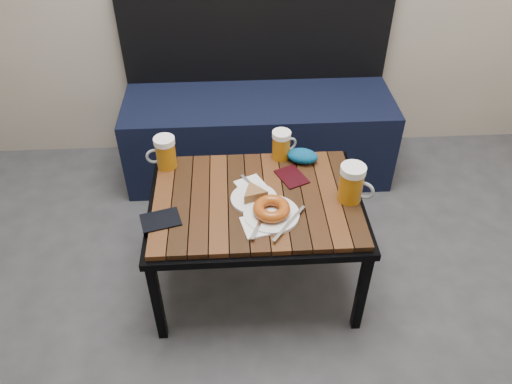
{
  "coord_description": "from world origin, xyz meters",
  "views": [
    {
      "loc": [
        -0.28,
        -0.53,
        1.74
      ],
      "look_at": [
        -0.19,
        0.93,
        0.5
      ],
      "focal_mm": 35.0,
      "sensor_mm": 36.0,
      "label": 1
    }
  ],
  "objects": [
    {
      "name": "beer_mug_right",
      "position": [
        0.17,
        0.91,
        0.55
      ],
      "size": [
        0.15,
        0.13,
        0.16
      ],
      "rotation": [
        0.0,
        0.0,
        -0.54
      ],
      "color": "#AC670D",
      "rests_on": "cafe_table"
    },
    {
      "name": "beer_mug_left",
      "position": [
        -0.55,
        1.16,
        0.54
      ],
      "size": [
        0.13,
        0.09,
        0.14
      ],
      "rotation": [
        0.0,
        0.0,
        3.29
      ],
      "color": "#AC670D",
      "rests_on": "cafe_table"
    },
    {
      "name": "bench",
      "position": [
        -0.13,
        1.76,
        0.27
      ],
      "size": [
        1.4,
        0.5,
        0.95
      ],
      "color": "black",
      "rests_on": "ground"
    },
    {
      "name": "plate_bagel",
      "position": [
        -0.14,
        0.83,
        0.5
      ],
      "size": [
        0.23,
        0.26,
        0.06
      ],
      "color": "white",
      "rests_on": "cafe_table"
    },
    {
      "name": "beer_mug_centre",
      "position": [
        -0.07,
        1.2,
        0.54
      ],
      "size": [
        0.12,
        0.1,
        0.13
      ],
      "rotation": [
        0.0,
        0.0,
        0.46
      ],
      "color": "#AC670D",
      "rests_on": "cafe_table"
    },
    {
      "name": "cafe_table",
      "position": [
        -0.19,
        0.93,
        0.43
      ],
      "size": [
        0.84,
        0.62,
        0.47
      ],
      "color": "black",
      "rests_on": "ground"
    },
    {
      "name": "knit_pouch",
      "position": [
        0.02,
        1.16,
        0.5
      ],
      "size": [
        0.15,
        0.12,
        0.06
      ],
      "primitive_type": "ellipsoid",
      "rotation": [
        0.0,
        0.0,
        -0.3
      ],
      "color": "navy",
      "rests_on": "cafe_table"
    },
    {
      "name": "passport_navy",
      "position": [
        -0.55,
        0.82,
        0.48
      ],
      "size": [
        0.16,
        0.14,
        0.01
      ],
      "primitive_type": "cube",
      "rotation": [
        0.0,
        0.0,
        -1.31
      ],
      "color": "black",
      "rests_on": "cafe_table"
    },
    {
      "name": "plate_pie",
      "position": [
        -0.2,
        0.92,
        0.49
      ],
      "size": [
        0.18,
        0.18,
        0.05
      ],
      "color": "white",
      "rests_on": "cafe_table"
    },
    {
      "name": "napkin_left",
      "position": [
        -0.21,
        1.01,
        0.48
      ],
      "size": [
        0.14,
        0.14,
        0.01
      ],
      "rotation": [
        0.0,
        0.0,
        0.45
      ],
      "color": "white",
      "rests_on": "cafe_table"
    },
    {
      "name": "passport_burgundy",
      "position": [
        -0.04,
        1.05,
        0.48
      ],
      "size": [
        0.14,
        0.16,
        0.01
      ],
      "primitive_type": "cube",
      "rotation": [
        0.0,
        0.0,
        0.42
      ],
      "color": "black",
      "rests_on": "cafe_table"
    },
    {
      "name": "napkin_right",
      "position": [
        -0.18,
        0.78,
        0.48
      ],
      "size": [
        0.16,
        0.14,
        0.01
      ],
      "rotation": [
        0.0,
        0.0,
        0.23
      ],
      "color": "white",
      "rests_on": "cafe_table"
    }
  ]
}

